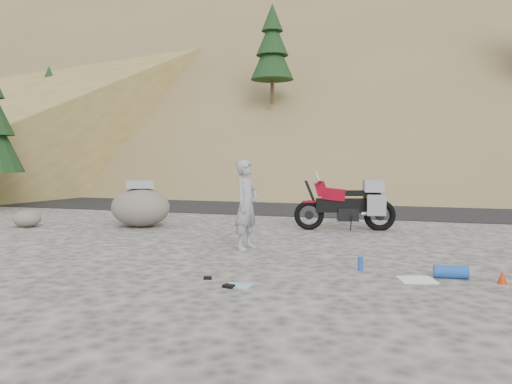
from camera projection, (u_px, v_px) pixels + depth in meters
The scene contains 14 objects.
ground at pixel (280, 254), 8.84m from camera, with size 140.00×140.00×0.00m, color #474542.
road at pixel (344, 207), 17.42m from camera, with size 120.00×7.00×0.05m, color black.
hillside at pixel (388, 59), 47.07m from camera, with size 120.00×73.00×46.72m.
motorcycle at pixel (350, 205), 11.71m from camera, with size 2.34×1.03×1.42m.
man at pixel (247, 249), 9.31m from camera, with size 0.61×0.40×1.66m, color gray.
boulder at pixel (141, 207), 12.32m from camera, with size 1.78×1.63×1.14m.
small_rock at pixel (27, 219), 12.28m from camera, with size 0.87×0.84×0.42m.
gear_white_cloth at pixel (417, 280), 6.92m from camera, with size 0.47×0.42×0.02m, color white.
gear_blue_mat at pixel (451, 272), 7.03m from camera, with size 0.18×0.18×0.46m, color #1B49A6.
gear_bottle at pixel (360, 264), 7.50m from camera, with size 0.08×0.08×0.21m, color #1B49A6.
gear_funnel at pixel (502, 277), 6.72m from camera, with size 0.14×0.14×0.17m, color #B12C0B.
gear_glove_a at pixel (229, 286), 6.53m from camera, with size 0.14×0.10×0.04m, color black.
gear_glove_b at pixel (208, 278), 6.98m from camera, with size 0.11×0.08×0.04m, color black.
gear_blue_cloth at pixel (238, 286), 6.60m from camera, with size 0.34×0.25×0.01m, color #87B5D1.
Camera 1 is at (2.17, -8.48, 1.69)m, focal length 35.00 mm.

